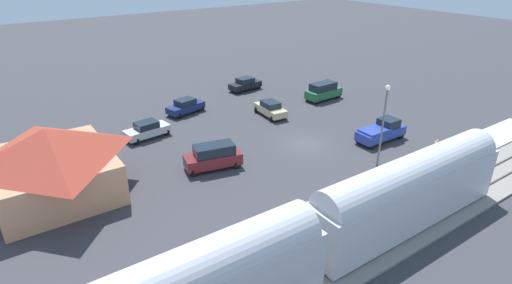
{
  "coord_description": "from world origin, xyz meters",
  "views": [
    {
      "loc": [
        -27.65,
        24.96,
        17.33
      ],
      "look_at": [
        1.3,
        4.98,
        1.0
      ],
      "focal_mm": 28.94,
      "sensor_mm": 36.0,
      "label": 1
    }
  ],
  "objects_px": {
    "sedan_black": "(245,84)",
    "pickup_blue": "(382,131)",
    "sedan_navy": "(186,106)",
    "sedan_tan": "(270,109)",
    "station_building": "(51,161)",
    "pedestrian_waiting_far": "(447,146)",
    "sedan_silver": "(147,130)",
    "suv_green": "(323,91)",
    "light_pole_near_platform": "(384,116)",
    "suv_maroon": "(213,156)",
    "pedestrian_on_platform": "(436,147)"
  },
  "relations": [
    {
      "from": "sedan_black",
      "to": "pickup_blue",
      "type": "height_order",
      "value": "pickup_blue"
    },
    {
      "from": "sedan_navy",
      "to": "sedan_tan",
      "type": "distance_m",
      "value": 9.93
    },
    {
      "from": "sedan_tan",
      "to": "pickup_blue",
      "type": "distance_m",
      "value": 12.86
    },
    {
      "from": "station_building",
      "to": "sedan_tan",
      "type": "distance_m",
      "value": 24.16
    },
    {
      "from": "pedestrian_waiting_far",
      "to": "sedan_silver",
      "type": "distance_m",
      "value": 28.79
    },
    {
      "from": "suv_green",
      "to": "light_pole_near_platform",
      "type": "xyz_separation_m",
      "value": [
        -16.1,
        8.5,
        3.57
      ]
    },
    {
      "from": "suv_maroon",
      "to": "light_pole_near_platform",
      "type": "distance_m",
      "value": 14.89
    },
    {
      "from": "pedestrian_waiting_far",
      "to": "suv_green",
      "type": "relative_size",
      "value": 0.34
    },
    {
      "from": "pedestrian_on_platform",
      "to": "light_pole_near_platform",
      "type": "distance_m",
      "value": 6.62
    },
    {
      "from": "light_pole_near_platform",
      "to": "sedan_black",
      "type": "bearing_deg",
      "value": -5.55
    },
    {
      "from": "station_building",
      "to": "sedan_silver",
      "type": "bearing_deg",
      "value": -57.37
    },
    {
      "from": "station_building",
      "to": "sedan_tan",
      "type": "height_order",
      "value": "station_building"
    },
    {
      "from": "sedan_navy",
      "to": "suv_green",
      "type": "distance_m",
      "value": 17.54
    },
    {
      "from": "sedan_black",
      "to": "light_pole_near_platform",
      "type": "distance_m",
      "value": 25.45
    },
    {
      "from": "suv_maroon",
      "to": "light_pole_near_platform",
      "type": "height_order",
      "value": "light_pole_near_platform"
    },
    {
      "from": "pedestrian_on_platform",
      "to": "sedan_tan",
      "type": "distance_m",
      "value": 18.33
    },
    {
      "from": "sedan_silver",
      "to": "pickup_blue",
      "type": "height_order",
      "value": "pickup_blue"
    },
    {
      "from": "pedestrian_on_platform",
      "to": "sedan_navy",
      "type": "distance_m",
      "value": 27.23
    },
    {
      "from": "light_pole_near_platform",
      "to": "pickup_blue",
      "type": "bearing_deg",
      "value": -52.8
    },
    {
      "from": "pedestrian_on_platform",
      "to": "pickup_blue",
      "type": "height_order",
      "value": "pickup_blue"
    },
    {
      "from": "pedestrian_on_platform",
      "to": "sedan_navy",
      "type": "height_order",
      "value": "pedestrian_on_platform"
    },
    {
      "from": "suv_maroon",
      "to": "light_pole_near_platform",
      "type": "relative_size",
      "value": 0.7
    },
    {
      "from": "pedestrian_on_platform",
      "to": "suv_green",
      "type": "height_order",
      "value": "suv_green"
    },
    {
      "from": "sedan_navy",
      "to": "light_pole_near_platform",
      "type": "height_order",
      "value": "light_pole_near_platform"
    },
    {
      "from": "suv_green",
      "to": "pickup_blue",
      "type": "relative_size",
      "value": 0.92
    },
    {
      "from": "sedan_tan",
      "to": "pickup_blue",
      "type": "relative_size",
      "value": 0.85
    },
    {
      "from": "pedestrian_waiting_far",
      "to": "suv_maroon",
      "type": "bearing_deg",
      "value": 60.11
    },
    {
      "from": "sedan_silver",
      "to": "suv_green",
      "type": "bearing_deg",
      "value": -93.33
    },
    {
      "from": "pedestrian_on_platform",
      "to": "pickup_blue",
      "type": "distance_m",
      "value": 5.62
    },
    {
      "from": "sedan_silver",
      "to": "sedan_navy",
      "type": "bearing_deg",
      "value": -56.66
    },
    {
      "from": "suv_maroon",
      "to": "sedan_black",
      "type": "distance_m",
      "value": 22.44
    },
    {
      "from": "pedestrian_waiting_far",
      "to": "suv_green",
      "type": "distance_m",
      "value": 18.83
    },
    {
      "from": "pedestrian_on_platform",
      "to": "sedan_navy",
      "type": "relative_size",
      "value": 0.36
    },
    {
      "from": "station_building",
      "to": "pickup_blue",
      "type": "height_order",
      "value": "station_building"
    },
    {
      "from": "station_building",
      "to": "pedestrian_on_platform",
      "type": "relative_size",
      "value": 5.99
    },
    {
      "from": "station_building",
      "to": "sedan_silver",
      "type": "height_order",
      "value": "station_building"
    },
    {
      "from": "pickup_blue",
      "to": "sedan_tan",
      "type": "bearing_deg",
      "value": 23.12
    },
    {
      "from": "station_building",
      "to": "pedestrian_on_platform",
      "type": "bearing_deg",
      "value": -114.31
    },
    {
      "from": "pedestrian_waiting_far",
      "to": "sedan_tan",
      "type": "relative_size",
      "value": 0.37
    },
    {
      "from": "sedan_black",
      "to": "pedestrian_waiting_far",
      "type": "bearing_deg",
      "value": -172.2
    },
    {
      "from": "sedan_tan",
      "to": "sedan_silver",
      "type": "bearing_deg",
      "value": 81.31
    },
    {
      "from": "sedan_black",
      "to": "suv_green",
      "type": "bearing_deg",
      "value": -145.81
    },
    {
      "from": "sedan_tan",
      "to": "pedestrian_on_platform",
      "type": "bearing_deg",
      "value": -161.78
    },
    {
      "from": "pedestrian_waiting_far",
      "to": "pedestrian_on_platform",
      "type": "bearing_deg",
      "value": 63.53
    },
    {
      "from": "light_pole_near_platform",
      "to": "station_building",
      "type": "bearing_deg",
      "value": 65.17
    },
    {
      "from": "suv_green",
      "to": "sedan_silver",
      "type": "distance_m",
      "value": 23.0
    },
    {
      "from": "suv_maroon",
      "to": "light_pole_near_platform",
      "type": "xyz_separation_m",
      "value": [
        -7.93,
        -12.08,
        3.57
      ]
    },
    {
      "from": "station_building",
      "to": "sedan_navy",
      "type": "xyz_separation_m",
      "value": [
        10.38,
        -16.04,
        -2.01
      ]
    },
    {
      "from": "suv_green",
      "to": "sedan_silver",
      "type": "relative_size",
      "value": 1.06
    },
    {
      "from": "sedan_navy",
      "to": "sedan_black",
      "type": "relative_size",
      "value": 1.03
    }
  ]
}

